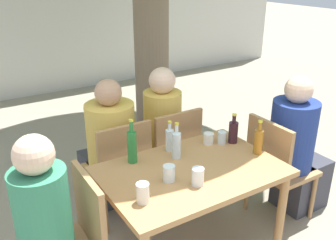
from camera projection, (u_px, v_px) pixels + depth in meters
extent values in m
cube|color=beige|center=(28.00, 6.00, 5.66)|extent=(10.00, 0.08, 2.80)
cylinder|color=#7A6651|center=(152.00, 57.00, 4.23)|extent=(0.39, 0.39, 2.03)
cube|color=#B27F4C|center=(191.00, 171.00, 2.52)|extent=(1.21, 0.81, 0.04)
cylinder|color=#B27F4C|center=(281.00, 216.00, 2.66)|extent=(0.06, 0.06, 0.68)
cylinder|color=#B27F4C|center=(100.00, 215.00, 2.67)|extent=(0.06, 0.06, 0.68)
cylinder|color=#B27F4C|center=(219.00, 173.00, 3.20)|extent=(0.06, 0.06, 0.68)
cube|color=#A87A4C|center=(89.00, 209.00, 2.18)|extent=(0.04, 0.44, 0.45)
cube|color=#A87A4C|center=(283.00, 170.00, 3.08)|extent=(0.44, 0.44, 0.04)
cube|color=#A87A4C|center=(268.00, 149.00, 2.89)|extent=(0.04, 0.44, 0.45)
cylinder|color=#A87A4C|center=(313.00, 197.00, 3.11)|extent=(0.04, 0.04, 0.41)
cylinder|color=#A87A4C|center=(278.00, 176.00, 3.40)|extent=(0.04, 0.04, 0.41)
cylinder|color=#A87A4C|center=(281.00, 212.00, 2.92)|extent=(0.04, 0.04, 0.41)
cylinder|color=#A87A4C|center=(247.00, 189.00, 3.22)|extent=(0.04, 0.04, 0.41)
cube|color=#A87A4C|center=(116.00, 170.00, 3.08)|extent=(0.44, 0.44, 0.04)
cube|color=#A87A4C|center=(125.00, 153.00, 2.83)|extent=(0.44, 0.04, 0.45)
cylinder|color=#A87A4C|center=(128.00, 176.00, 3.41)|extent=(0.04, 0.04, 0.41)
cylinder|color=#A87A4C|center=(88.00, 189.00, 3.22)|extent=(0.04, 0.04, 0.41)
cylinder|color=#A87A4C|center=(148.00, 197.00, 3.11)|extent=(0.04, 0.04, 0.41)
cylinder|color=#A87A4C|center=(105.00, 212.00, 2.92)|extent=(0.04, 0.04, 0.41)
cube|color=#A87A4C|center=(166.00, 155.00, 3.31)|extent=(0.44, 0.44, 0.04)
cube|color=#A87A4C|center=(179.00, 139.00, 3.06)|extent=(0.44, 0.04, 0.45)
cylinder|color=#A87A4C|center=(173.00, 163.00, 3.64)|extent=(0.04, 0.04, 0.41)
cylinder|color=#A87A4C|center=(138.00, 173.00, 3.46)|extent=(0.04, 0.04, 0.41)
cylinder|color=#A87A4C|center=(195.00, 180.00, 3.34)|extent=(0.04, 0.04, 0.41)
cylinder|color=#A87A4C|center=(159.00, 193.00, 3.16)|extent=(0.04, 0.04, 0.41)
cylinder|color=#337F5B|center=(43.00, 216.00, 2.03)|extent=(0.30, 0.30, 0.56)
sphere|color=beige|center=(34.00, 155.00, 1.89)|extent=(0.21, 0.21, 0.21)
cube|color=#383842|center=(301.00, 182.00, 3.28)|extent=(0.40, 0.33, 0.45)
cylinder|color=navy|center=(292.00, 135.00, 2.99)|extent=(0.36, 0.36, 0.57)
sphere|color=beige|center=(299.00, 90.00, 2.84)|extent=(0.22, 0.22, 0.22)
cube|color=#383842|center=(105.00, 177.00, 3.36)|extent=(0.35, 0.40, 0.45)
cylinder|color=gold|center=(111.00, 136.00, 3.01)|extent=(0.39, 0.39, 0.54)
sphere|color=tan|center=(108.00, 93.00, 2.87)|extent=(0.21, 0.21, 0.21)
cube|color=#383842|center=(152.00, 163.00, 3.60)|extent=(0.30, 0.40, 0.45)
cylinder|color=gold|center=(162.00, 122.00, 3.25)|extent=(0.33, 0.33, 0.55)
sphere|color=beige|center=(162.00, 81.00, 3.10)|extent=(0.23, 0.23, 0.23)
cylinder|color=#331923|center=(233.00, 133.00, 2.86)|extent=(0.07, 0.07, 0.17)
cylinder|color=#331923|center=(234.00, 119.00, 2.81)|extent=(0.03, 0.03, 0.06)
cylinder|color=gold|center=(234.00, 115.00, 2.80)|extent=(0.03, 0.03, 0.01)
cylinder|color=silver|center=(177.00, 146.00, 2.63)|extent=(0.06, 0.06, 0.19)
cylinder|color=silver|center=(177.00, 129.00, 2.58)|extent=(0.03, 0.03, 0.07)
cylinder|color=gold|center=(177.00, 124.00, 2.56)|extent=(0.03, 0.03, 0.01)
cylinder|color=#287A38|center=(132.00, 147.00, 2.56)|extent=(0.06, 0.06, 0.23)
cylinder|color=#287A38|center=(131.00, 127.00, 2.50)|extent=(0.03, 0.03, 0.08)
cylinder|color=gold|center=(131.00, 120.00, 2.48)|extent=(0.03, 0.03, 0.01)
cylinder|color=#9E661E|center=(258.00, 142.00, 2.69)|extent=(0.07, 0.07, 0.18)
cylinder|color=#9E661E|center=(260.00, 126.00, 2.64)|extent=(0.03, 0.03, 0.06)
cylinder|color=gold|center=(261.00, 121.00, 2.63)|extent=(0.03, 0.03, 0.01)
cylinder|color=silver|center=(170.00, 140.00, 2.73)|extent=(0.06, 0.06, 0.16)
cylinder|color=silver|center=(170.00, 126.00, 2.69)|extent=(0.02, 0.02, 0.06)
cylinder|color=gold|center=(170.00, 122.00, 2.68)|extent=(0.03, 0.03, 0.01)
cylinder|color=silver|center=(209.00, 139.00, 2.85)|extent=(0.08, 0.08, 0.09)
cylinder|color=white|center=(169.00, 173.00, 2.36)|extent=(0.08, 0.08, 0.11)
cylinder|color=white|center=(198.00, 177.00, 2.31)|extent=(0.08, 0.08, 0.12)
cylinder|color=silver|center=(222.00, 137.00, 2.86)|extent=(0.07, 0.07, 0.09)
cylinder|color=silver|center=(143.00, 193.00, 2.14)|extent=(0.08, 0.08, 0.12)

